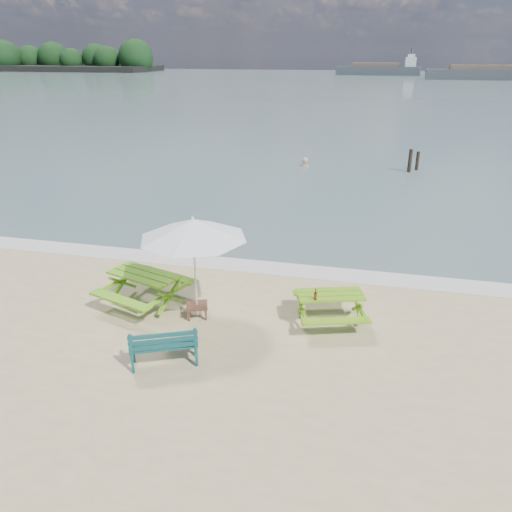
% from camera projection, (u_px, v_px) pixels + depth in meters
% --- Properties ---
extents(sea, '(300.00, 300.00, 0.00)m').
position_uv_depth(sea, '(363.00, 86.00, 86.29)').
color(sea, slate).
rests_on(sea, ground).
extents(foam_strip, '(22.00, 0.90, 0.01)m').
position_uv_depth(foam_strip, '(251.00, 266.00, 13.95)').
color(foam_strip, silver).
rests_on(foam_strip, ground).
extents(island_headland, '(90.00, 22.00, 7.60)m').
position_uv_depth(island_headland, '(18.00, 59.00, 158.18)').
color(island_headland, black).
rests_on(island_headland, ground).
extents(picnic_table_left, '(2.18, 2.30, 0.80)m').
position_uv_depth(picnic_table_left, '(145.00, 290.00, 11.70)').
color(picnic_table_left, '#61A318').
rests_on(picnic_table_left, ground).
extents(picnic_table_right, '(1.85, 1.95, 0.69)m').
position_uv_depth(picnic_table_right, '(330.00, 308.00, 10.98)').
color(picnic_table_right, '#69A118').
rests_on(picnic_table_right, ground).
extents(park_bench, '(1.33, 0.90, 0.78)m').
position_uv_depth(park_bench, '(164.00, 353.00, 9.52)').
color(park_bench, '#0F3F41').
rests_on(park_bench, ground).
extents(side_table, '(0.60, 0.60, 0.30)m').
position_uv_depth(side_table, '(197.00, 310.00, 11.25)').
color(side_table, brown).
rests_on(side_table, ground).
extents(patio_umbrella, '(3.00, 3.00, 2.32)m').
position_uv_depth(patio_umbrella, '(193.00, 229.00, 10.51)').
color(patio_umbrella, silver).
rests_on(patio_umbrella, ground).
extents(beer_bottle, '(0.07, 0.07, 0.26)m').
position_uv_depth(beer_bottle, '(315.00, 296.00, 10.55)').
color(beer_bottle, '#914315').
rests_on(beer_bottle, picnic_table_right).
extents(swimmer, '(0.74, 0.61, 1.75)m').
position_uv_depth(swimmer, '(305.00, 174.00, 26.29)').
color(swimmer, tan).
rests_on(swimmer, ground).
extents(mooring_pilings, '(0.58, 0.78, 1.34)m').
position_uv_depth(mooring_pilings, '(413.00, 163.00, 24.87)').
color(mooring_pilings, black).
rests_on(mooring_pilings, ground).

